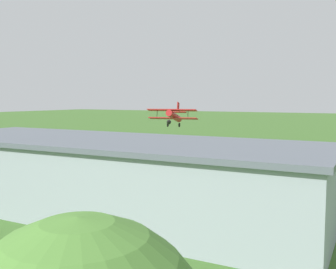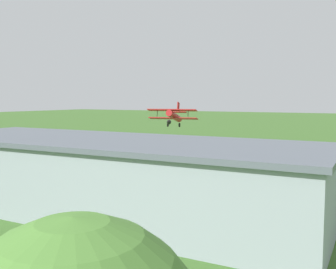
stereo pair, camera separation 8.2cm
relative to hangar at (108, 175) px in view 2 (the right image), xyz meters
name	(u,v)px [view 2 (the right image)]	position (x,y,z in m)	size (l,w,h in m)	color
ground_plane	(207,157)	(4.96, -30.23, -2.80)	(400.00, 400.00, 0.00)	#3D6628
hangar	(108,175)	(0.00, 0.00, 0.00)	(32.74, 11.63, 5.58)	#99A3AD
biplane	(174,116)	(11.16, -31.34, 3.12)	(8.06, 7.01, 3.96)	#B21E1E
car_yellow	(39,163)	(18.52, -10.43, -1.97)	(2.07, 4.11, 1.62)	gold
car_white	(13,158)	(24.12, -11.17, -1.96)	(2.33, 4.52, 1.61)	white
person_near_hangar_door	(280,177)	(-9.21, -16.13, -2.01)	(0.52, 0.52, 1.60)	orange
person_crossing_taxiway	(156,163)	(6.05, -17.38, -2.01)	(0.50, 0.50, 1.60)	#72338C
person_by_parked_cars	(315,189)	(-13.16, -11.78, -1.96)	(0.53, 0.53, 1.69)	beige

